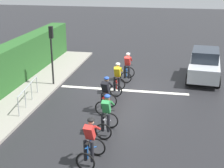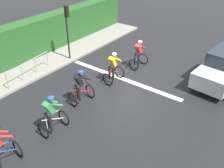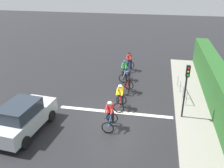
# 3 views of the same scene
# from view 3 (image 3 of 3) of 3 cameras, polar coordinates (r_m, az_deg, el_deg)

# --- Properties ---
(ground_plane) EXTENTS (80.00, 80.00, 0.00)m
(ground_plane) POSITION_cam_3_polar(r_m,az_deg,el_deg) (14.91, 0.40, -7.35)
(ground_plane) COLOR black
(sidewalk_kerb) EXTENTS (2.80, 18.15, 0.12)m
(sidewalk_kerb) POSITION_cam_3_polar(r_m,az_deg,el_deg) (16.67, 19.01, -4.92)
(sidewalk_kerb) COLOR gray
(sidewalk_kerb) RESTS_ON ground
(stone_wall_low) EXTENTS (0.44, 18.15, 0.60)m
(stone_wall_low) POSITION_cam_3_polar(r_m,az_deg,el_deg) (16.73, 22.17, -4.38)
(stone_wall_low) COLOR gray
(stone_wall_low) RESTS_ON ground
(hedge_wall) EXTENTS (1.10, 18.15, 2.33)m
(hedge_wall) POSITION_cam_3_polar(r_m,az_deg,el_deg) (16.43, 23.66, -1.79)
(hedge_wall) COLOR #265623
(hedge_wall) RESTS_ON ground
(road_marking_stop_line) EXTENTS (7.00, 0.30, 0.01)m
(road_marking_stop_line) POSITION_cam_3_polar(r_m,az_deg,el_deg) (15.27, 0.69, -6.50)
(road_marking_stop_line) COLOR silver
(road_marking_stop_line) RESTS_ON ground
(cyclist_lead) EXTENTS (0.81, 1.16, 1.66)m
(cyclist_lead) POSITION_cam_3_polar(r_m,az_deg,el_deg) (21.48, 4.03, 5.16)
(cyclist_lead) COLOR black
(cyclist_lead) RESTS_ON ground
(cyclist_second) EXTENTS (0.76, 1.13, 1.66)m
(cyclist_second) POSITION_cam_3_polar(r_m,az_deg,el_deg) (19.48, 2.95, 3.13)
(cyclist_second) COLOR black
(cyclist_second) RESTS_ON ground
(cyclist_mid) EXTENTS (0.86, 1.18, 1.66)m
(cyclist_mid) POSITION_cam_3_polar(r_m,az_deg,el_deg) (17.44, 3.53, 0.50)
(cyclist_mid) COLOR black
(cyclist_mid) RESTS_ON ground
(cyclist_fourth) EXTENTS (0.69, 1.09, 1.66)m
(cyclist_fourth) POSITION_cam_3_polar(r_m,az_deg,el_deg) (15.32, 1.92, -3.02)
(cyclist_fourth) COLOR black
(cyclist_fourth) RESTS_ON ground
(cyclist_trailing) EXTENTS (0.73, 1.11, 1.66)m
(cyclist_trailing) POSITION_cam_3_polar(r_m,az_deg,el_deg) (13.46, -0.44, -7.19)
(cyclist_trailing) COLOR black
(cyclist_trailing) RESTS_ON ground
(car_silver) EXTENTS (2.18, 4.24, 1.76)m
(car_silver) POSITION_cam_3_polar(r_m,az_deg,el_deg) (13.93, -19.79, -7.24)
(car_silver) COLOR #B7BCC1
(car_silver) RESTS_ON ground
(traffic_light_near_crossing) EXTENTS (0.21, 0.31, 3.34)m
(traffic_light_near_crossing) POSITION_cam_3_polar(r_m,az_deg,el_deg) (14.17, 16.75, -0.08)
(traffic_light_near_crossing) COLOR black
(traffic_light_near_crossing) RESTS_ON ground
(pedestrian_railing_kerbside) EXTENTS (0.42, 2.95, 1.03)m
(pedestrian_railing_kerbside) POSITION_cam_3_polar(r_m,az_deg,el_deg) (17.47, 15.89, -0.51)
(pedestrian_railing_kerbside) COLOR #999EA3
(pedestrian_railing_kerbside) RESTS_ON ground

